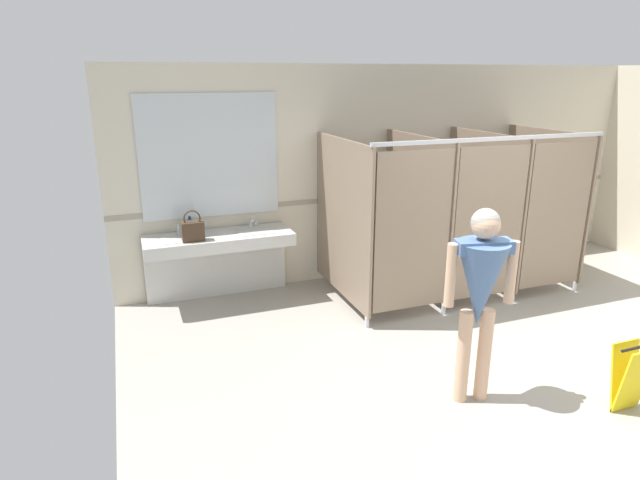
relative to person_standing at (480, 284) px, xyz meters
name	(u,v)px	position (x,y,z in m)	size (l,w,h in m)	color
ground_plane	(560,380)	(0.99, 0.02, -1.07)	(7.50, 6.53, 0.10)	#9E998E
wall_back	(403,171)	(0.99, 3.04, 0.33)	(7.50, 0.12, 2.70)	beige
wall_back_tile_band	(404,194)	(0.99, 2.98, 0.03)	(7.50, 0.01, 0.06)	#9E937F
vanity_counter	(218,251)	(-1.56, 2.76, -0.41)	(1.68, 0.57, 0.94)	silver
mirror_panel	(210,156)	(-1.56, 2.97, 0.66)	(1.58, 0.02, 1.40)	silver
bathroom_stalls	(460,212)	(1.18, 1.97, 0.00)	(2.90, 1.54, 1.95)	#84705B
person_standing	(480,284)	(0.00, 0.00, 0.00)	(0.56, 0.48, 1.62)	#DBAD89
handbag	(193,230)	(-1.86, 2.54, -0.07)	(0.24, 0.12, 0.35)	#3F2D1E
soap_dispenser	(190,226)	(-1.85, 2.85, -0.11)	(0.07, 0.07, 0.20)	teal
paper_cup	(191,237)	(-1.89, 2.54, -0.15)	(0.07, 0.07, 0.09)	beige
wet_floor_sign	(630,377)	(1.08, -0.56, -0.73)	(0.28, 0.19, 0.56)	yellow
floor_drain_cover	(560,345)	(1.38, 0.44, -1.02)	(0.14, 0.14, 0.01)	#B7BABF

